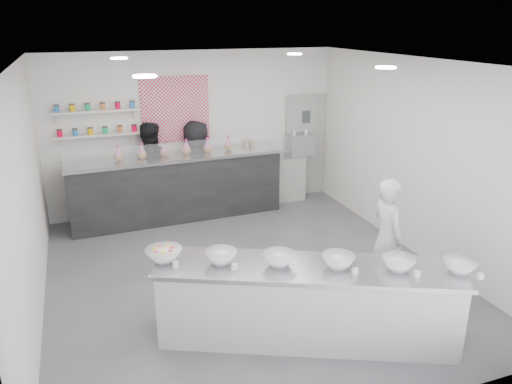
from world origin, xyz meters
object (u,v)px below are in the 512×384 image
(woman_prep, at_px, (387,237))
(staff_right, at_px, (197,167))
(staff_left, at_px, (150,171))
(espresso_ledge, at_px, (274,179))
(espresso_machine, at_px, (300,145))
(back_bar, at_px, (178,187))
(prep_counter, at_px, (307,303))

(woman_prep, distance_m, staff_right, 4.18)
(woman_prep, relative_size, staff_left, 0.90)
(espresso_ledge, relative_size, staff_right, 0.71)
(espresso_machine, bearing_deg, staff_right, -179.68)
(back_bar, distance_m, woman_prep, 4.16)
(espresso_machine, bearing_deg, back_bar, -174.19)
(staff_left, bearing_deg, woman_prep, 130.78)
(espresso_ledge, bearing_deg, woman_prep, -89.50)
(back_bar, relative_size, staff_right, 2.21)
(staff_left, distance_m, staff_right, 0.89)
(espresso_machine, distance_m, woman_prep, 3.91)
(espresso_ledge, bearing_deg, staff_left, -179.72)
(back_bar, relative_size, staff_left, 2.16)
(staff_right, bearing_deg, espresso_machine, 159.94)
(woman_prep, relative_size, staff_right, 0.92)
(espresso_ledge, distance_m, staff_right, 1.64)
(espresso_ledge, bearing_deg, staff_right, -179.57)
(prep_counter, bearing_deg, espresso_ledge, 97.32)
(prep_counter, bearing_deg, back_bar, 123.20)
(back_bar, xyz_separation_m, staff_left, (-0.45, 0.25, 0.30))
(prep_counter, relative_size, staff_left, 1.90)
(prep_counter, distance_m, espresso_machine, 4.91)
(espresso_ledge, distance_m, staff_left, 2.51)
(woman_prep, bearing_deg, back_bar, 30.93)
(espresso_machine, height_order, staff_left, staff_left)
(espresso_machine, bearing_deg, staff_left, -179.77)
(espresso_machine, distance_m, staff_right, 2.15)
(prep_counter, bearing_deg, staff_left, 128.30)
(prep_counter, relative_size, espresso_machine, 6.60)
(espresso_machine, relative_size, staff_left, 0.29)
(prep_counter, xyz_separation_m, staff_left, (-1.07, 4.45, 0.43))
(espresso_machine, bearing_deg, prep_counter, -113.68)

